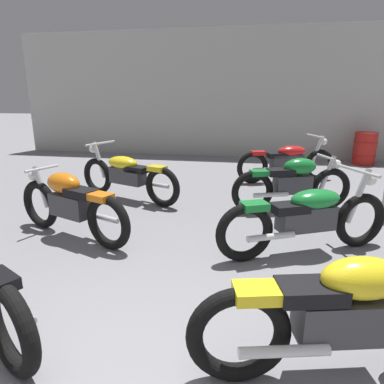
{
  "coord_description": "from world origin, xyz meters",
  "views": [
    {
      "loc": [
        0.78,
        -1.13,
        1.79
      ],
      "look_at": [
        0.0,
        3.13,
        0.55
      ],
      "focal_mm": 31.92,
      "sensor_mm": 36.0,
      "label": 1
    }
  ],
  "objects_px": {
    "motorcycle_right_row_0": "(344,315)",
    "oil_drum": "(365,148)",
    "motorcycle_left_row_1": "(70,203)",
    "motorcycle_right_row_2": "(293,183)",
    "motorcycle_right_row_3": "(287,161)",
    "motorcycle_left_row_2": "(127,175)",
    "motorcycle_right_row_1": "(307,217)"
  },
  "relations": [
    {
      "from": "motorcycle_right_row_0",
      "to": "oil_drum",
      "type": "distance_m",
      "value": 7.98
    },
    {
      "from": "motorcycle_left_row_1",
      "to": "oil_drum",
      "type": "distance_m",
      "value": 7.79
    },
    {
      "from": "motorcycle_left_row_1",
      "to": "oil_drum",
      "type": "bearing_deg",
      "value": 48.75
    },
    {
      "from": "motorcycle_right_row_2",
      "to": "oil_drum",
      "type": "distance_m",
      "value": 4.8
    },
    {
      "from": "motorcycle_right_row_0",
      "to": "oil_drum",
      "type": "bearing_deg",
      "value": 73.49
    },
    {
      "from": "motorcycle_right_row_3",
      "to": "motorcycle_right_row_0",
      "type": "bearing_deg",
      "value": -91.03
    },
    {
      "from": "motorcycle_left_row_1",
      "to": "motorcycle_left_row_2",
      "type": "height_order",
      "value": "motorcycle_left_row_2"
    },
    {
      "from": "motorcycle_right_row_0",
      "to": "motorcycle_right_row_3",
      "type": "distance_m",
      "value": 5.34
    },
    {
      "from": "motorcycle_right_row_1",
      "to": "motorcycle_right_row_3",
      "type": "height_order",
      "value": "same"
    },
    {
      "from": "motorcycle_left_row_2",
      "to": "oil_drum",
      "type": "height_order",
      "value": "motorcycle_left_row_2"
    },
    {
      "from": "motorcycle_right_row_2",
      "to": "motorcycle_right_row_3",
      "type": "height_order",
      "value": "motorcycle_right_row_3"
    },
    {
      "from": "motorcycle_right_row_1",
      "to": "oil_drum",
      "type": "bearing_deg",
      "value": 68.91
    },
    {
      "from": "motorcycle_left_row_1",
      "to": "oil_drum",
      "type": "height_order",
      "value": "motorcycle_left_row_1"
    },
    {
      "from": "motorcycle_right_row_0",
      "to": "motorcycle_right_row_1",
      "type": "xyz_separation_m",
      "value": [
        0.03,
        1.85,
        -0.01
      ]
    },
    {
      "from": "motorcycle_right_row_0",
      "to": "oil_drum",
      "type": "relative_size",
      "value": 2.28
    },
    {
      "from": "motorcycle_right_row_0",
      "to": "oil_drum",
      "type": "height_order",
      "value": "motorcycle_right_row_0"
    },
    {
      "from": "motorcycle_left_row_2",
      "to": "motorcycle_right_row_3",
      "type": "bearing_deg",
      "value": 32.78
    },
    {
      "from": "motorcycle_left_row_2",
      "to": "oil_drum",
      "type": "bearing_deg",
      "value": 39.56
    },
    {
      "from": "motorcycle_right_row_1",
      "to": "motorcycle_right_row_3",
      "type": "bearing_deg",
      "value": 88.92
    },
    {
      "from": "motorcycle_right_row_1",
      "to": "motorcycle_right_row_2",
      "type": "relative_size",
      "value": 1.06
    },
    {
      "from": "motorcycle_right_row_0",
      "to": "motorcycle_right_row_3",
      "type": "bearing_deg",
      "value": 88.97
    },
    {
      "from": "motorcycle_left_row_1",
      "to": "oil_drum",
      "type": "xyz_separation_m",
      "value": [
        5.14,
        5.86,
        -0.03
      ]
    },
    {
      "from": "motorcycle_right_row_1",
      "to": "oil_drum",
      "type": "height_order",
      "value": "motorcycle_right_row_1"
    },
    {
      "from": "motorcycle_left_row_1",
      "to": "motorcycle_right_row_3",
      "type": "distance_m",
      "value": 4.62
    },
    {
      "from": "motorcycle_right_row_2",
      "to": "oil_drum",
      "type": "relative_size",
      "value": 2.23
    },
    {
      "from": "motorcycle_right_row_2",
      "to": "motorcycle_right_row_0",
      "type": "bearing_deg",
      "value": -90.47
    },
    {
      "from": "oil_drum",
      "to": "motorcycle_right_row_1",
      "type": "bearing_deg",
      "value": -111.09
    },
    {
      "from": "oil_drum",
      "to": "motorcycle_left_row_2",
      "type": "bearing_deg",
      "value": -140.44
    },
    {
      "from": "motorcycle_right_row_1",
      "to": "motorcycle_right_row_2",
      "type": "bearing_deg",
      "value": 90.07
    },
    {
      "from": "motorcycle_left_row_2",
      "to": "motorcycle_right_row_1",
      "type": "xyz_separation_m",
      "value": [
        2.79,
        -1.65,
        0.0
      ]
    },
    {
      "from": "motorcycle_left_row_2",
      "to": "motorcycle_right_row_3",
      "type": "height_order",
      "value": "same"
    },
    {
      "from": "motorcycle_left_row_1",
      "to": "motorcycle_right_row_3",
      "type": "bearing_deg",
      "value": 50.08
    }
  ]
}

